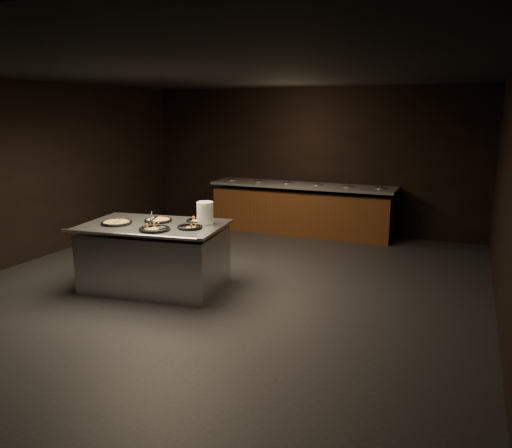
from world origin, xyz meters
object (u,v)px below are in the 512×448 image
object	(u,v)px
serving_counter	(155,258)
pan_veggie_whole	(117,223)
plate_stack	(205,213)
pan_cheese_whole	(158,220)

from	to	relation	value
serving_counter	pan_veggie_whole	size ratio (longest dim) A/B	4.94
plate_stack	pan_veggie_whole	distance (m)	1.21
plate_stack	pan_veggie_whole	size ratio (longest dim) A/B	0.73
serving_counter	pan_cheese_whole	xyz separation A→B (m)	(-0.04, 0.16, 0.49)
plate_stack	pan_cheese_whole	world-z (taller)	plate_stack
plate_stack	pan_cheese_whole	distance (m)	0.70
serving_counter	pan_veggie_whole	bearing A→B (deg)	-164.42
serving_counter	plate_stack	bearing A→B (deg)	15.82
serving_counter	pan_cheese_whole	world-z (taller)	pan_cheese_whole
pan_veggie_whole	pan_cheese_whole	size ratio (longest dim) A/B	1.09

